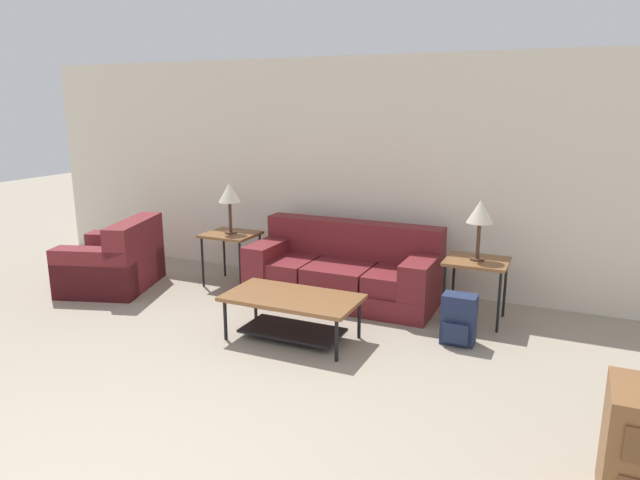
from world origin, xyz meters
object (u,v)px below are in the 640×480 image
Objects in this scene: side_table_right at (477,266)px; backpack at (459,320)px; armchair at (115,263)px; table_lamp_right at (480,214)px; couch at (344,273)px; table_lamp_left at (229,194)px; coffee_table at (292,307)px; side_table_left at (231,238)px.

side_table_right is 1.36× the size of backpack.
table_lamp_right is (3.97, 0.67, 0.78)m from armchair.
table_lamp_left reaches higher than couch.
side_table_right is at bearing 38.92° from coffee_table.
armchair is at bearing -150.12° from table_lamp_left.
couch is 1.61× the size of armchair.
armchair is 1.04× the size of coffee_table.
table_lamp_right reaches higher than side_table_left.
side_table_right is at bearing -2.35° from couch.
backpack is (1.39, 0.52, -0.09)m from coffee_table.
table_lamp_left reaches higher than backpack.
coffee_table is at bearing -159.41° from backpack.
backpack is at bearing -12.69° from table_lamp_left.
backpack is at bearing 0.65° from armchair.
coffee_table is at bearing -141.08° from table_lamp_right.
couch is 1.60m from table_lamp_right.
coffee_table is 1.96× the size of side_table_right.
table_lamp_right reaches higher than armchair.
side_table_left is 2.86m from backpack.
table_lamp_left is at bearing 135.00° from side_table_left.
table_lamp_left reaches higher than coffee_table.
table_lamp_left is at bearing 140.42° from coffee_table.
couch is at bearing 89.23° from coffee_table.
table_lamp_right reaches higher than couch.
couch is 1.60m from table_lamp_left.
coffee_table is 1.96× the size of side_table_left.
armchair is 4.03m from side_table_right.
table_lamp_right is at bearing 38.92° from coffee_table.
armchair is 2.04× the size of side_table_left.
couch is 1.43m from side_table_left.
armchair is at bearing -170.43° from table_lamp_right.
table_lamp_right is (0.00, 0.00, 0.52)m from side_table_right.
side_table_right is (1.40, -0.06, 0.26)m from couch.
side_table_left is at bearing 140.42° from coffee_table.
side_table_left is (1.16, 0.67, 0.27)m from armchair.
table_lamp_right is (1.42, 1.15, 0.77)m from coffee_table.
coffee_table is 1.82m from side_table_left.
table_lamp_right reaches higher than coffee_table.
table_lamp_left reaches higher than side_table_left.
couch is at bearing 153.56° from backpack.
coffee_table is 1.98m from table_lamp_right.
side_table_right reaches higher than backpack.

